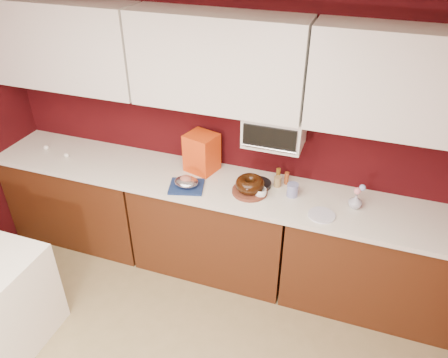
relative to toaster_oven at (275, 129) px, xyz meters
name	(u,v)px	position (x,y,z in m)	size (l,w,h in m)	color
wall_back	(225,128)	(-0.45, 0.15, -0.12)	(4.00, 0.02, 2.50)	#38070A
base_cabinet_left	(83,198)	(-1.78, -0.17, -0.95)	(1.31, 0.58, 0.86)	#48210E
base_cabinet_center	(213,227)	(-0.45, -0.17, -0.95)	(1.31, 0.58, 0.86)	#48210E
base_cabinet_right	(371,262)	(0.88, -0.17, -0.95)	(1.31, 0.58, 0.86)	#48210E
countertop	(212,184)	(-0.45, -0.17, -0.49)	(4.00, 0.62, 0.04)	silver
upper_cabinet_left	(63,45)	(-1.78, -0.02, 0.48)	(1.31, 0.33, 0.70)	white
upper_cabinet_center	(218,62)	(-0.45, -0.02, 0.48)	(1.31, 0.33, 0.70)	white
upper_cabinet_right	(413,84)	(0.88, -0.02, 0.48)	(1.31, 0.33, 0.70)	white
toaster_oven	(275,129)	(0.00, 0.00, 0.00)	(0.45, 0.30, 0.25)	white
toaster_oven_door	(269,139)	(0.00, -0.16, 0.00)	(0.40, 0.02, 0.18)	black
toaster_oven_handle	(268,149)	(0.00, -0.18, -0.07)	(0.02, 0.02, 0.42)	silver
cake_base	(250,191)	(-0.12, -0.21, -0.46)	(0.28, 0.28, 0.03)	brown
bundt_cake	(250,184)	(-0.12, -0.21, -0.39)	(0.23, 0.23, 0.09)	black
navy_towel	(187,187)	(-0.62, -0.31, -0.46)	(0.27, 0.23, 0.02)	navy
foil_ham_nest	(186,182)	(-0.62, -0.31, -0.42)	(0.19, 0.16, 0.07)	silver
roasted_ham	(186,179)	(-0.62, -0.31, -0.40)	(0.10, 0.08, 0.06)	#AF6250
pandoro_box	(202,153)	(-0.60, -0.01, -0.31)	(0.24, 0.22, 0.33)	red
dark_pan	(259,184)	(-0.08, -0.09, -0.46)	(0.20, 0.20, 0.03)	black
coffee_mug	(260,192)	(-0.03, -0.24, -0.43)	(0.08, 0.08, 0.09)	white
blue_jar	(292,190)	(0.20, -0.14, -0.42)	(0.09, 0.09, 0.11)	navy
flower_vase	(356,200)	(0.68, -0.13, -0.41)	(0.08, 0.08, 0.12)	#A8ACBF
flower_pink	(358,191)	(0.68, -0.13, -0.33)	(0.05, 0.05, 0.05)	pink
flower_blue	(363,188)	(0.71, -0.11, -0.30)	(0.05, 0.05, 0.05)	#9AB6F6
china_plate	(322,215)	(0.46, -0.32, -0.47)	(0.20, 0.20, 0.01)	white
amber_bottle	(287,178)	(0.12, 0.01, -0.42)	(0.04, 0.04, 0.11)	brown
paper_cup	(278,182)	(0.06, -0.05, -0.43)	(0.06, 0.06, 0.09)	olive
egg_left	(46,147)	(-2.09, -0.16, -0.45)	(0.05, 0.04, 0.04)	white
egg_right	(66,155)	(-1.83, -0.22, -0.46)	(0.05, 0.04, 0.04)	white
amber_bottle_tall	(278,175)	(0.05, 0.03, -0.42)	(0.03, 0.03, 0.12)	brown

